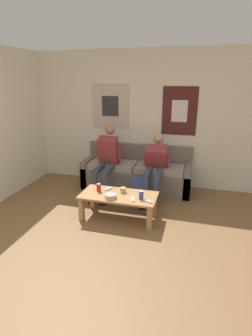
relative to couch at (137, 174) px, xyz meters
name	(u,v)px	position (x,y,z in m)	size (l,w,h in m)	color
ground_plane	(81,275)	(-0.03, -2.52, -0.29)	(18.00, 18.00, 0.00)	brown
wall_back	(140,120)	(-0.03, 0.34, 0.99)	(10.00, 0.07, 2.55)	silver
couch	(137,174)	(0.00, 0.00, 0.00)	(2.04, 0.68, 0.81)	#70665B
coffee_table	(119,199)	(0.01, -1.22, 0.03)	(1.14, 0.54, 0.39)	#B27F4C
person_seated_adult	(107,158)	(-0.48, -0.35, 0.38)	(0.47, 0.91, 1.24)	#384256
person_seated_teen	(155,164)	(0.40, -0.32, 0.33)	(0.47, 0.96, 1.11)	#384256
backpack	(139,192)	(0.20, -0.67, -0.08)	(0.33, 0.33, 0.44)	navy
ceramic_bowl	(110,196)	(-0.07, -1.36, 0.13)	(0.17, 0.17, 0.06)	#B7B2A8
pillar_candle	(123,190)	(0.05, -1.12, 0.13)	(0.09, 0.09, 0.09)	tan
drink_can_blue	(141,195)	(0.36, -1.28, 0.16)	(0.07, 0.07, 0.12)	#28479E
drink_can_red	(99,188)	(-0.32, -1.19, 0.16)	(0.07, 0.07, 0.12)	maroon
game_controller_near_left	(109,189)	(-0.20, -1.09, 0.11)	(0.10, 0.14, 0.03)	white
game_controller_near_right	(148,201)	(0.47, -1.36, 0.11)	(0.15, 0.09, 0.03)	white
game_controller_far_center	(133,199)	(0.25, -1.34, 0.11)	(0.07, 0.15, 0.03)	white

